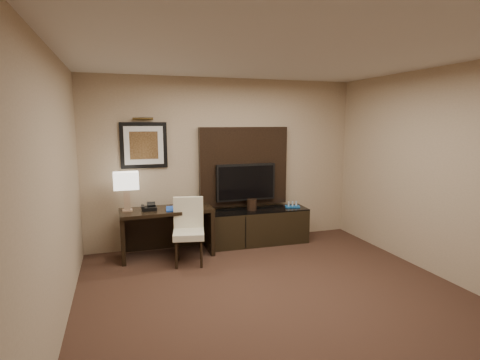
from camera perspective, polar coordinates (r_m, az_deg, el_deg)
name	(u,v)px	position (r m, az deg, el deg)	size (l,w,h in m)	color
floor	(289,310)	(4.30, 7.55, -19.09)	(4.50, 5.00, 0.01)	#372118
ceiling	(295,49)	(3.86, 8.41, 19.11)	(4.50, 5.00, 0.01)	silver
wall_back	(225,162)	(6.18, -2.24, 2.78)	(4.50, 0.01, 2.70)	tan
wall_left	(49,201)	(3.52, -27.13, -2.88)	(0.01, 5.00, 2.70)	tan
wall_right	(461,177)	(5.24, 30.66, 0.43)	(0.01, 5.00, 2.70)	tan
desk	(167,232)	(5.79, -11.01, -7.80)	(1.35, 0.58, 0.72)	black
credenza	(257,226)	(6.25, 2.64, -7.09)	(1.68, 0.47, 0.58)	black
tv_wall_panel	(244,166)	(6.22, 0.58, 2.08)	(1.50, 0.12, 1.30)	black
tv	(246,182)	(6.16, 0.87, -0.33)	(1.00, 0.08, 0.60)	black
artwork	(144,145)	(5.91, -14.45, 5.14)	(0.70, 0.04, 0.70)	black
picture_light	(143,119)	(5.87, -14.58, 9.02)	(0.04, 0.04, 0.30)	#403014
desk_chair	(189,234)	(5.38, -7.83, -8.09)	(0.43, 0.49, 0.89)	beige
table_lamp	(126,190)	(5.65, -16.92, -1.50)	(0.37, 0.21, 0.61)	tan
desk_phone	(149,207)	(5.66, -13.67, -3.96)	(0.21, 0.19, 0.11)	black
blue_folder	(174,209)	(5.64, -10.00, -4.33)	(0.23, 0.31, 0.02)	#1A43AC
book	(176,201)	(5.67, -9.79, -3.14)	(0.17, 0.02, 0.23)	gray
ice_bucket	(252,205)	(6.11, 1.80, -3.77)	(0.16, 0.16, 0.18)	black
minibar_tray	(292,205)	(6.39, 8.00, -3.72)	(0.24, 0.15, 0.09)	#18569D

